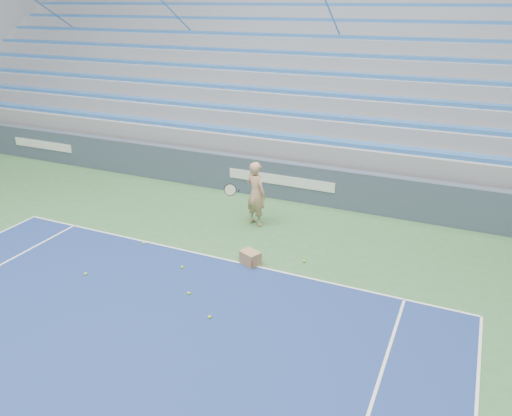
{
  "coord_description": "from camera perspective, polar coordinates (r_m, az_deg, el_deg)",
  "views": [
    {
      "loc": [
        4.86,
        3.28,
        5.35
      ],
      "look_at": [
        0.75,
        12.38,
        1.15
      ],
      "focal_mm": 35.0,
      "sensor_mm": 36.0,
      "label": 1
    }
  ],
  "objects": [
    {
      "name": "tennis_ball_0",
      "position": [
        9.97,
        -7.69,
        -9.65
      ],
      "size": [
        0.07,
        0.07,
        0.07
      ],
      "primitive_type": "sphere",
      "color": "#B1D22A",
      "rests_on": "ground"
    },
    {
      "name": "bleachers",
      "position": [
        19.19,
        9.57,
        13.53
      ],
      "size": [
        31.0,
        9.15,
        7.3
      ],
      "color": "gray",
      "rests_on": "ground"
    },
    {
      "name": "tennis_ball_2",
      "position": [
        10.88,
        -8.41,
        -6.71
      ],
      "size": [
        0.07,
        0.07,
        0.07
      ],
      "primitive_type": "sphere",
      "color": "#B1D22A",
      "rests_on": "ground"
    },
    {
      "name": "tennis_ball_1",
      "position": [
        9.27,
        -5.33,
        -12.3
      ],
      "size": [
        0.07,
        0.07,
        0.07
      ],
      "primitive_type": "sphere",
      "color": "#B1D22A",
      "rests_on": "ground"
    },
    {
      "name": "tennis_ball_5",
      "position": [
        12.06,
        -12.72,
        -3.95
      ],
      "size": [
        0.07,
        0.07,
        0.07
      ],
      "primitive_type": "sphere",
      "color": "#B1D22A",
      "rests_on": "ground"
    },
    {
      "name": "tennis_player",
      "position": [
        12.51,
        -0.04,
        1.65
      ],
      "size": [
        0.96,
        0.91,
        1.67
      ],
      "color": "tan",
      "rests_on": "ground"
    },
    {
      "name": "ball_box",
      "position": [
        10.88,
        -0.67,
        -5.74
      ],
      "size": [
        0.5,
        0.45,
        0.31
      ],
      "color": "#9D784B",
      "rests_on": "ground"
    },
    {
      "name": "tennis_ball_4",
      "position": [
        11.11,
        -18.89,
        -7.15
      ],
      "size": [
        0.07,
        0.07,
        0.07
      ],
      "primitive_type": "sphere",
      "color": "#B1D22A",
      "rests_on": "ground"
    },
    {
      "name": "tennis_ball_3",
      "position": [
        11.06,
        5.53,
        -6.05
      ],
      "size": [
        0.07,
        0.07,
        0.07
      ],
      "primitive_type": "sphere",
      "color": "#B1D22A",
      "rests_on": "ground"
    },
    {
      "name": "sponsor_barrier",
      "position": [
        14.33,
        3.02,
        3.21
      ],
      "size": [
        30.0,
        0.32,
        1.1
      ],
      "color": "#3B4759",
      "rests_on": "ground"
    }
  ]
}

